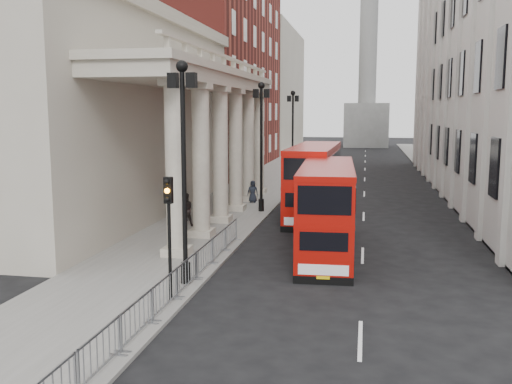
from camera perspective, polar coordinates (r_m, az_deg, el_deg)
name	(u,v)px	position (r m, az deg, el deg)	size (l,w,h in m)	color
ground	(165,325)	(18.45, -9.11, -13.03)	(260.00, 260.00, 0.00)	black
sidewalk_west	(254,190)	(47.47, -0.15, 0.18)	(6.00, 140.00, 0.12)	slate
sidewalk_east	(462,196)	(47.20, 19.91, -0.36)	(3.00, 140.00, 0.12)	slate
kerb	(290,191)	(46.99, 3.38, 0.09)	(0.20, 140.00, 0.14)	slate
portico_building	(103,121)	(37.92, -15.02, 6.90)	(9.00, 28.00, 12.00)	#9E9585
brick_building	(220,72)	(66.37, -3.61, 11.89)	(9.00, 32.00, 22.00)	maroon
west_building_far	(268,91)	(97.60, 1.17, 10.11)	(9.00, 30.00, 20.00)	#9E9585
east_building	(500,34)	(49.52, 23.21, 14.30)	(8.00, 55.00, 25.00)	beige
monument_column	(368,59)	(108.54, 11.13, 12.92)	(8.00, 8.00, 54.20)	#60605E
lamp_post_south	(184,158)	(21.26, -7.25, 3.43)	(1.05, 0.44, 8.32)	black
lamp_post_mid	(261,138)	(36.78, 0.54, 5.45)	(1.05, 0.44, 8.32)	black
lamp_post_north	(293,130)	(52.58, 3.69, 6.24)	(1.05, 0.44, 8.32)	black
traffic_light	(169,215)	(19.57, -8.72, -2.33)	(0.28, 0.33, 4.30)	black
crowd_barriers	(177,283)	(20.33, -7.93, -9.00)	(0.50, 18.75, 1.10)	gray
bus_near	(327,208)	(26.49, 7.10, -1.58)	(2.77, 9.80, 4.19)	#970C06
bus_far	(314,180)	(35.93, 5.85, 1.23)	(2.78, 10.44, 4.48)	#A90E07
pedestrian_a	(185,208)	(34.12, -7.11, -1.59)	(0.57, 0.38, 1.57)	black
pedestrian_b	(185,210)	(32.57, -7.08, -1.76)	(0.92, 0.72, 1.90)	black
pedestrian_c	(253,192)	(40.70, -0.33, 0.05)	(0.77, 0.50, 1.58)	black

